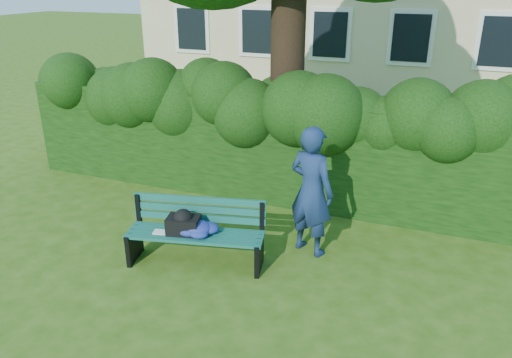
% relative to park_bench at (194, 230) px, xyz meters
% --- Properties ---
extents(ground, '(80.00, 80.00, 0.00)m').
position_rel_park_bench_xyz_m(ground, '(0.52, 0.39, -0.50)').
color(ground, '#30540F').
rests_on(ground, ground).
extents(hedge, '(10.00, 1.00, 1.80)m').
position_rel_park_bench_xyz_m(hedge, '(0.52, 2.59, 0.40)').
color(hedge, black).
rests_on(hedge, ground).
extents(park_bench, '(1.93, 0.95, 0.89)m').
position_rel_park_bench_xyz_m(park_bench, '(0.00, 0.00, 0.00)').
color(park_bench, '#105043').
rests_on(park_bench, ground).
extents(man_reading, '(0.80, 0.66, 1.87)m').
position_rel_park_bench_xyz_m(man_reading, '(1.39, 0.88, 0.43)').
color(man_reading, navy).
rests_on(man_reading, ground).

